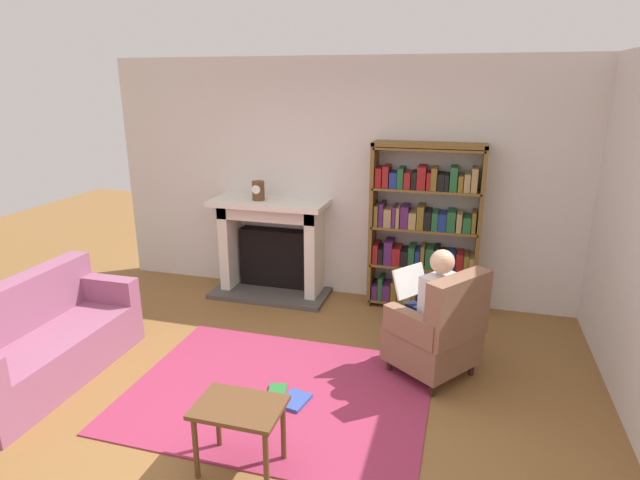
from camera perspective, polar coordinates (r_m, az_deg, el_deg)
name	(u,v)px	position (r m, az deg, el deg)	size (l,w,h in m)	color
ground	(264,415)	(4.19, -6.15, -18.55)	(14.00, 14.00, 0.00)	brown
back_wall	(344,181)	(5.95, 2.67, 6.53)	(5.60, 0.10, 2.70)	silver
side_wall_right	(638,228)	(4.71, 31.59, 1.16)	(0.10, 5.20, 2.70)	silver
area_rug	(278,392)	(4.42, -4.65, -16.35)	(2.40, 1.80, 0.01)	#962C4B
fireplace	(273,244)	(6.12, -5.24, -0.43)	(1.37, 0.64, 1.14)	#4C4742
mantel_clock	(258,191)	(5.91, -6.80, 5.41)	(0.14, 0.14, 0.22)	brown
bookshelf	(423,231)	(5.70, 11.30, 0.93)	(1.16, 0.32, 1.83)	brown
armchair_reading	(439,331)	(4.53, 12.94, -9.75)	(0.88, 0.88, 0.97)	#331E14
seated_reader	(430,305)	(4.51, 11.95, -7.03)	(0.59, 0.56, 1.14)	silver
sofa_floral	(40,344)	(5.03, -28.39, -9.99)	(0.74, 1.71, 0.85)	#945371
side_table	(239,416)	(3.52, -8.86, -18.54)	(0.56, 0.39, 0.48)	brown
scattered_books	(280,400)	(4.30, -4.40, -17.08)	(0.43, 0.43, 0.04)	#334CA5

